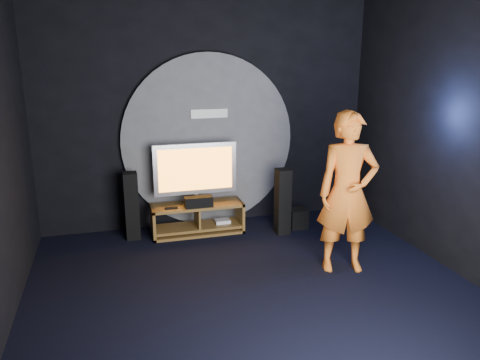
% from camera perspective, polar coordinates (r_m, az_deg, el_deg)
% --- Properties ---
extents(floor, '(5.00, 5.00, 0.00)m').
position_cam_1_polar(floor, '(5.28, 2.24, -14.09)').
color(floor, black).
rests_on(floor, ground).
extents(back_wall, '(5.00, 0.04, 3.50)m').
position_cam_1_polar(back_wall, '(7.07, -3.97, 8.43)').
color(back_wall, black).
rests_on(back_wall, ground).
extents(front_wall, '(5.00, 0.04, 3.50)m').
position_cam_1_polar(front_wall, '(2.51, 20.70, -5.34)').
color(front_wall, black).
rests_on(front_wall, ground).
extents(right_wall, '(0.04, 5.00, 3.50)m').
position_cam_1_polar(right_wall, '(5.95, 26.09, 5.62)').
color(right_wall, black).
rests_on(right_wall, ground).
extents(wall_disc_panel, '(2.60, 0.11, 2.60)m').
position_cam_1_polar(wall_disc_panel, '(7.09, -3.81, 4.78)').
color(wall_disc_panel, '#515156').
rests_on(wall_disc_panel, ground).
extents(media_console, '(1.34, 0.45, 0.45)m').
position_cam_1_polar(media_console, '(6.95, -5.15, -4.92)').
color(media_console, brown).
rests_on(media_console, ground).
extents(tv, '(1.21, 0.22, 0.89)m').
position_cam_1_polar(tv, '(6.80, -5.47, 1.13)').
color(tv, silver).
rests_on(tv, media_console).
extents(center_speaker, '(0.40, 0.15, 0.15)m').
position_cam_1_polar(center_speaker, '(6.72, -5.07, -2.66)').
color(center_speaker, black).
rests_on(center_speaker, media_console).
extents(remote, '(0.18, 0.05, 0.02)m').
position_cam_1_polar(remote, '(6.70, -8.37, -3.42)').
color(remote, black).
rests_on(remote, media_console).
extents(tower_speaker_left, '(0.20, 0.22, 0.98)m').
position_cam_1_polar(tower_speaker_left, '(6.81, -13.07, -3.10)').
color(tower_speaker_left, black).
rests_on(tower_speaker_left, ground).
extents(tower_speaker_right, '(0.20, 0.22, 0.98)m').
position_cam_1_polar(tower_speaker_right, '(6.85, 5.22, -2.64)').
color(tower_speaker_right, black).
rests_on(tower_speaker_right, ground).
extents(subwoofer, '(0.27, 0.27, 0.30)m').
position_cam_1_polar(subwoofer, '(7.21, 7.01, -4.63)').
color(subwoofer, black).
rests_on(subwoofer, ground).
extents(player, '(0.80, 0.61, 1.95)m').
position_cam_1_polar(player, '(5.70, 12.97, -1.55)').
color(player, orange).
rests_on(player, ground).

